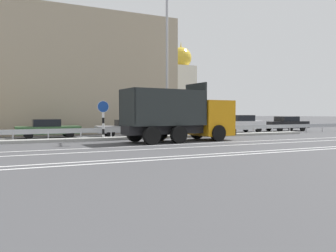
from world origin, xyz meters
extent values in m
plane|color=#424244|center=(0.00, 0.00, 0.00)|extent=(320.00, 320.00, 0.00)
cube|color=silver|center=(0.26, -2.72, 0.00)|extent=(48.20, 0.16, 0.01)
cube|color=silver|center=(0.26, -4.38, 0.00)|extent=(48.20, 0.16, 0.01)
cube|color=silver|center=(0.26, -7.32, 0.00)|extent=(48.20, 0.16, 0.01)
cube|color=silver|center=(0.26, -8.00, 0.00)|extent=(48.20, 0.16, 0.01)
cube|color=gray|center=(0.00, 2.08, 0.09)|extent=(26.51, 1.10, 0.18)
cube|color=#9EA0A5|center=(0.00, 2.92, 0.62)|extent=(48.20, 0.04, 0.32)
cylinder|color=#ADADB2|center=(-9.31, 2.92, 0.31)|extent=(0.09, 0.09, 0.62)
cylinder|color=#ADADB2|center=(-7.24, 2.92, 0.31)|extent=(0.09, 0.09, 0.62)
cylinder|color=#ADADB2|center=(-5.17, 2.92, 0.31)|extent=(0.09, 0.09, 0.62)
cylinder|color=#ADADB2|center=(-3.10, 2.92, 0.31)|extent=(0.09, 0.09, 0.62)
cylinder|color=#ADADB2|center=(-1.03, 2.92, 0.31)|extent=(0.09, 0.09, 0.62)
cylinder|color=#ADADB2|center=(1.03, 2.92, 0.31)|extent=(0.09, 0.09, 0.62)
cylinder|color=#ADADB2|center=(3.10, 2.92, 0.31)|extent=(0.09, 0.09, 0.62)
cylinder|color=#ADADB2|center=(5.17, 2.92, 0.31)|extent=(0.09, 0.09, 0.62)
cylinder|color=#ADADB2|center=(7.24, 2.92, 0.31)|extent=(0.09, 0.09, 0.62)
cylinder|color=#ADADB2|center=(9.31, 2.92, 0.31)|extent=(0.09, 0.09, 0.62)
cylinder|color=#ADADB2|center=(11.38, 2.92, 0.31)|extent=(0.09, 0.09, 0.62)
cylinder|color=#ADADB2|center=(13.45, 2.92, 0.31)|extent=(0.09, 0.09, 0.62)
cylinder|color=#ADADB2|center=(15.52, 2.92, 0.31)|extent=(0.09, 0.09, 0.62)
cylinder|color=#ADADB2|center=(17.59, 2.92, 0.31)|extent=(0.09, 0.09, 0.62)
cube|color=orange|center=(2.82, -0.67, 1.47)|extent=(2.42, 2.58, 2.32)
cube|color=black|center=(3.93, -0.56, 1.88)|extent=(0.23, 2.04, 0.87)
cube|color=black|center=(3.96, -0.56, 0.47)|extent=(0.32, 2.33, 0.24)
cube|color=black|center=(-0.84, -1.02, 0.79)|extent=(5.24, 1.79, 0.53)
cube|color=#232828|center=(-0.84, -1.02, 1.11)|extent=(5.13, 2.74, 0.12)
cube|color=#232828|center=(-0.94, 0.07, 2.19)|extent=(4.92, 0.57, 2.05)
cube|color=#232828|center=(-0.73, -2.11, 2.19)|extent=(4.92, 0.57, 2.05)
cube|color=#232828|center=(1.57, -0.79, 2.45)|extent=(0.32, 2.28, 2.56)
cube|color=#232828|center=(-3.24, -1.25, 2.19)|extent=(0.32, 2.28, 2.05)
cylinder|color=black|center=(2.38, 0.46, 0.52)|extent=(1.07, 0.42, 1.04)
cylinder|color=black|center=(2.60, -1.86, 0.52)|extent=(1.07, 0.42, 1.04)
cylinder|color=black|center=(-0.56, 0.18, 0.52)|extent=(1.07, 0.42, 1.04)
cylinder|color=black|center=(-0.34, -2.14, 0.52)|extent=(1.07, 0.42, 1.04)
cylinder|color=black|center=(-2.35, 0.00, 0.52)|extent=(1.07, 0.42, 1.04)
cylinder|color=black|center=(-2.13, -2.32, 0.52)|extent=(1.07, 0.42, 1.04)
cylinder|color=white|center=(-3.85, 2.08, 0.19)|extent=(0.16, 0.16, 0.37)
cylinder|color=black|center=(-3.85, 2.08, 0.56)|extent=(0.16, 0.16, 0.37)
cylinder|color=white|center=(-3.85, 2.08, 0.93)|extent=(0.16, 0.16, 0.37)
cylinder|color=black|center=(-3.85, 2.08, 1.30)|extent=(0.16, 0.16, 0.37)
cylinder|color=white|center=(-3.85, 2.08, 1.68)|extent=(0.16, 0.16, 0.37)
cylinder|color=#1E4CB2|center=(-3.85, 2.08, 2.23)|extent=(0.73, 0.03, 0.73)
cylinder|color=white|center=(-3.85, 2.08, 2.23)|extent=(0.79, 0.02, 0.79)
cylinder|color=#ADADB2|center=(0.84, 2.16, 5.18)|extent=(0.18, 0.18, 10.36)
cube|color=#335B33|center=(-7.03, 5.60, 0.57)|extent=(4.46, 1.82, 0.55)
cube|color=black|center=(-7.16, 5.60, 1.10)|extent=(1.89, 1.55, 0.52)
cylinder|color=black|center=(-5.68, 6.45, 0.30)|extent=(0.61, 0.22, 0.60)
cylinder|color=black|center=(-5.64, 4.83, 0.30)|extent=(0.61, 0.22, 0.60)
cylinder|color=black|center=(-8.42, 6.37, 0.30)|extent=(0.61, 0.22, 0.60)
cylinder|color=black|center=(-8.37, 4.76, 0.30)|extent=(0.61, 0.22, 0.60)
cube|color=#A3A3A8|center=(-1.24, 5.08, 0.56)|extent=(4.92, 2.03, 0.52)
cube|color=black|center=(-1.09, 5.07, 1.05)|extent=(2.11, 1.68, 0.47)
cylinder|color=black|center=(-2.78, 4.31, 0.30)|extent=(0.61, 0.23, 0.60)
cylinder|color=black|center=(-2.69, 6.01, 0.30)|extent=(0.61, 0.23, 0.60)
cylinder|color=black|center=(0.22, 4.16, 0.30)|extent=(0.61, 0.23, 0.60)
cylinder|color=black|center=(0.30, 5.85, 0.30)|extent=(0.61, 0.23, 0.60)
cube|color=#A3A3A8|center=(4.14, 5.12, 0.61)|extent=(4.46, 2.18, 0.63)
cube|color=black|center=(4.01, 5.12, 1.15)|extent=(1.93, 1.79, 0.45)
cylinder|color=black|center=(5.55, 5.93, 0.30)|extent=(0.61, 0.24, 0.60)
cylinder|color=black|center=(5.43, 4.13, 0.30)|extent=(0.61, 0.24, 0.60)
cylinder|color=black|center=(2.86, 6.10, 0.30)|extent=(0.61, 0.24, 0.60)
cylinder|color=black|center=(2.74, 4.31, 0.30)|extent=(0.61, 0.24, 0.60)
cube|color=silver|center=(9.67, 5.32, 0.69)|extent=(4.82, 2.07, 0.78)
cube|color=black|center=(9.81, 5.32, 1.35)|extent=(2.06, 1.74, 0.55)
cylinder|color=black|center=(8.23, 4.36, 0.30)|extent=(0.61, 0.22, 0.60)
cylinder|color=black|center=(8.16, 6.15, 0.30)|extent=(0.61, 0.22, 0.60)
cylinder|color=black|center=(11.18, 4.48, 0.30)|extent=(0.61, 0.22, 0.60)
cylinder|color=black|center=(11.11, 6.27, 0.30)|extent=(0.61, 0.22, 0.60)
cube|color=black|center=(15.52, 5.57, 0.64)|extent=(4.75, 1.79, 0.69)
cube|color=black|center=(15.66, 5.57, 1.23)|extent=(2.01, 1.53, 0.49)
cylinder|color=black|center=(14.04, 4.79, 0.30)|extent=(0.60, 0.21, 0.60)
cylinder|color=black|center=(14.08, 6.41, 0.30)|extent=(0.60, 0.21, 0.60)
cylinder|color=black|center=(16.97, 4.74, 0.30)|extent=(0.60, 0.21, 0.60)
cylinder|color=black|center=(17.00, 6.35, 0.30)|extent=(0.60, 0.21, 0.60)
cube|color=tan|center=(-6.11, 15.26, 5.31)|extent=(21.53, 14.25, 10.62)
cube|color=silver|center=(13.66, 25.33, 4.46)|extent=(3.60, 3.60, 8.92)
sphere|color=gold|center=(13.66, 25.33, 10.22)|extent=(3.24, 3.24, 3.24)
cone|color=gold|center=(13.66, 25.33, 12.11)|extent=(0.30, 0.30, 1.20)
camera|label=1|loc=(-8.96, -19.48, 1.78)|focal=35.00mm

